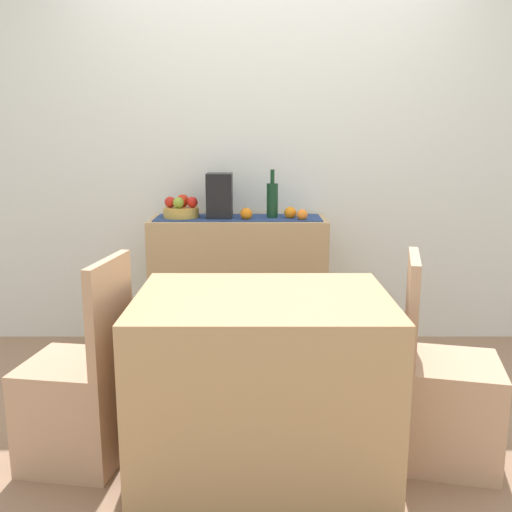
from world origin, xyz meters
TOP-DOWN VIEW (x-y plane):
  - ground_plane at (0.00, 0.00)m, footprint 6.40×6.40m
  - room_wall_rear at (0.00, 1.18)m, footprint 6.40×0.06m
  - sideboard_console at (-0.19, 0.92)m, footprint 1.11×0.42m
  - table_runner at (-0.19, 0.92)m, footprint 1.04×0.32m
  - fruit_bowl at (-0.55, 0.92)m, footprint 0.22×0.22m
  - apple_center at (-0.56, 0.88)m, footprint 0.07×0.07m
  - apple_left at (-0.48, 0.92)m, footprint 0.07×0.07m
  - apple_right at (-0.54, 0.96)m, footprint 0.08×0.08m
  - apple_rear at (-0.62, 0.92)m, footprint 0.07×0.07m
  - wine_bottle at (0.03, 0.92)m, footprint 0.07×0.07m
  - coffee_maker at (-0.30, 0.92)m, footprint 0.16×0.18m
  - orange_loose_near_bowl at (-0.13, 0.85)m, footprint 0.08×0.08m
  - orange_loose_end at (0.21, 0.83)m, footprint 0.07×0.07m
  - orange_loose_mid at (0.14, 0.90)m, footprint 0.08×0.08m
  - dining_table at (-0.05, -0.40)m, footprint 1.05×0.79m
  - chair_near_window at (-0.84, -0.41)m, footprint 0.46×0.46m
  - chair_by_corner at (0.75, -0.40)m, footprint 0.48×0.48m

SIDE VIEW (x-z plane):
  - ground_plane at x=0.00m, z-range -0.02..0.00m
  - chair_near_window at x=-0.84m, z-range -0.18..0.72m
  - chair_by_corner at x=0.75m, z-range -0.18..0.72m
  - dining_table at x=-0.05m, z-range 0.00..0.74m
  - sideboard_console at x=-0.19m, z-range 0.00..0.87m
  - table_runner at x=-0.19m, z-range 0.87..0.88m
  - orange_loose_end at x=0.21m, z-range 0.87..0.94m
  - fruit_bowl at x=-0.55m, z-range 0.88..0.94m
  - orange_loose_near_bowl at x=-0.13m, z-range 0.87..0.95m
  - orange_loose_mid at x=0.14m, z-range 0.87..0.95m
  - apple_left at x=-0.48m, z-range 0.94..1.01m
  - apple_rear at x=-0.62m, z-range 0.94..1.01m
  - apple_center at x=-0.56m, z-range 0.94..1.01m
  - apple_right at x=-0.54m, z-range 0.94..1.02m
  - wine_bottle at x=0.03m, z-range 0.84..1.15m
  - coffee_maker at x=-0.30m, z-range 0.87..1.16m
  - room_wall_rear at x=0.00m, z-range 0.00..2.70m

